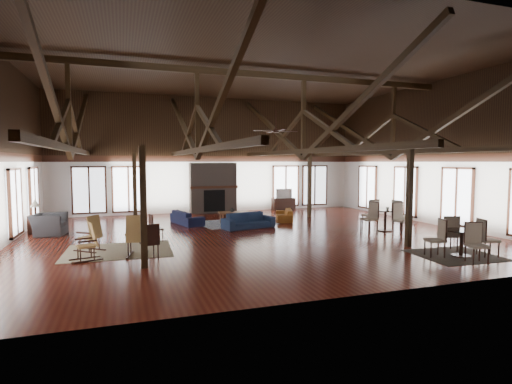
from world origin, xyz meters
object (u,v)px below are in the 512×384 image
object	(u,v)px
sofa_navy_front	(248,221)
cafe_table_far	(385,216)
tv_console	(283,204)
coffee_table	(234,213)
armchair	(49,224)
cafe_table_near	(462,238)
sofa_orange	(284,215)
sofa_navy_left	(187,218)

from	to	relation	value
sofa_navy_front	cafe_table_far	xyz separation A→B (m)	(4.80, -2.27, 0.26)
tv_console	coffee_table	bearing A→B (deg)	-135.50
coffee_table	armchair	world-z (taller)	armchair
tv_console	cafe_table_near	bearing A→B (deg)	-87.66
cafe_table_near	sofa_orange	bearing A→B (deg)	104.51
coffee_table	armchair	size ratio (longest dim) A/B	1.11
sofa_navy_left	tv_console	size ratio (longest dim) A/B	1.54
sofa_navy_front	tv_console	world-z (taller)	tv_console
sofa_orange	coffee_table	size ratio (longest dim) A/B	1.30
armchair	tv_console	xyz separation A→B (m)	(11.04, 4.53, -0.07)
sofa_navy_front	sofa_orange	size ratio (longest dim) A/B	1.20
sofa_orange	cafe_table_far	size ratio (longest dim) A/B	0.78
sofa_navy_left	sofa_orange	bearing A→B (deg)	-109.35
coffee_table	tv_console	distance (m)	5.52
cafe_table_near	tv_console	bearing A→B (deg)	92.34
sofa_orange	tv_console	world-z (taller)	tv_console
sofa_navy_front	armchair	size ratio (longest dim) A/B	1.74
cafe_table_far	tv_console	world-z (taller)	cafe_table_far
sofa_navy_left	coffee_table	xyz separation A→B (m)	(1.97, -0.30, 0.14)
cafe_table_near	cafe_table_far	bearing A→B (deg)	82.13
sofa_navy_left	cafe_table_far	size ratio (longest dim) A/B	0.88
coffee_table	cafe_table_far	bearing A→B (deg)	-30.02
cafe_table_near	coffee_table	bearing A→B (deg)	119.03
coffee_table	sofa_navy_left	bearing A→B (deg)	178.19
tv_console	cafe_table_far	bearing A→B (deg)	-82.06
sofa_orange	coffee_table	xyz separation A→B (m)	(-2.36, 0.01, 0.17)
sofa_navy_front	armchair	world-z (taller)	armchair
armchair	tv_console	distance (m)	11.93
cafe_table_near	cafe_table_far	world-z (taller)	cafe_table_far
sofa_navy_front	cafe_table_far	bearing A→B (deg)	-37.98
cafe_table_far	sofa_orange	bearing A→B (deg)	125.12
sofa_orange	tv_console	distance (m)	4.19
sofa_navy_front	tv_console	bearing A→B (deg)	42.46
sofa_orange	cafe_table_near	xyz separation A→B (m)	(2.06, -7.96, 0.27)
cafe_table_near	tv_console	xyz separation A→B (m)	(-0.48, 11.84, -0.21)
sofa_orange	cafe_table_far	world-z (taller)	cafe_table_far
sofa_navy_left	armchair	bearing A→B (deg)	85.41
sofa_navy_front	tv_console	xyz separation A→B (m)	(3.74, 5.36, 0.01)
cafe_table_near	cafe_table_far	distance (m)	4.24
coffee_table	cafe_table_near	size ratio (longest dim) A/B	0.65
cafe_table_near	tv_console	size ratio (longest dim) A/B	1.61
cafe_table_far	armchair	bearing A→B (deg)	165.60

